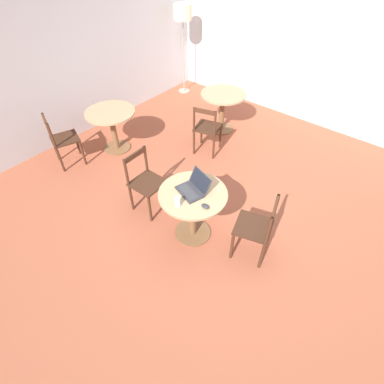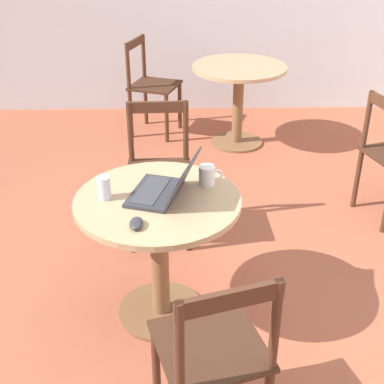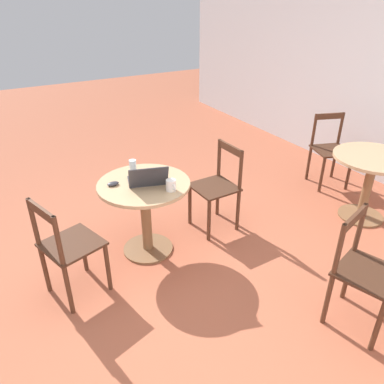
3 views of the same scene
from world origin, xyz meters
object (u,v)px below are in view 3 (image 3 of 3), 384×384
Objects in this scene: cafe_table_far at (371,173)px; mug at (171,185)px; chair_near_back at (218,187)px; drinking_glass at (133,166)px; cafe_table_near at (145,201)px; mouse at (113,184)px; laptop at (148,179)px; chair_near_front at (68,248)px; chair_far_left at (330,150)px; chair_mid_left at (363,272)px.

cafe_table_far is 2.13m from mug.
chair_near_back is 0.87m from drinking_glass.
mouse is at bearing -108.83° from cafe_table_near.
laptop reaches higher than mug.
chair_near_back is at bearing 99.52° from chair_near_front.
chair_far_left is at bearing 91.58° from mouse.
chair_mid_left is at bearing 36.84° from mouse.
chair_mid_left is at bearing 32.23° from cafe_table_near.
mouse is (0.08, -2.75, 0.28)m from chair_far_left.
chair_mid_left is 2.04m from drinking_glass.
cafe_table_far is at bearing 66.21° from chair_near_back.
cafe_table_far is 3.00m from chair_near_front.
chair_near_back reaches higher than mouse.
chair_near_back is at bearing 112.70° from mug.
chair_near_back and chair_far_left have the same top height.
chair_near_back is at bearing -173.44° from chair_mid_left.
chair_near_back is at bearing -85.58° from chair_far_left.
cafe_table_near is 7.01× the size of drinking_glass.
chair_far_left reaches higher than mouse.
chair_near_front and chair_near_back have the same top height.
cafe_table_far is 1.58m from chair_near_back.
mouse is (-0.06, -1.03, 0.28)m from chair_near_back.
drinking_glass is at bearing -176.01° from laptop.
cafe_table_near is 6.59× the size of mug.
cafe_table_near is 0.93× the size of chair_far_left.
chair_near_back is at bearing -113.79° from cafe_table_far.
chair_near_front reaches higher than cafe_table_near.
chair_near_back is 1.00× the size of chair_mid_left.
drinking_glass is at bearing -92.10° from chair_far_left.
laptop reaches higher than drinking_glass.
chair_far_left reaches higher than drinking_glass.
chair_near_back is (-0.26, 1.53, 0.00)m from chair_near_front.
laptop is (-1.50, -0.94, 0.31)m from chair_mid_left.
chair_near_back is 0.76m from mug.
cafe_table_near and cafe_table_far have the same top height.
chair_near_front and chair_far_left have the same top height.
chair_mid_left is (1.30, 1.70, 0.00)m from chair_near_front.
chair_near_back is (-0.03, 0.78, -0.08)m from cafe_table_near.
cafe_table_near is 0.93× the size of chair_near_front.
laptop is 3.47× the size of drinking_glass.
chair_near_front is 3.27m from chair_far_left.
cafe_table_far is 0.93× the size of chair_mid_left.
mug is (0.24, 0.14, 0.23)m from cafe_table_near.
chair_mid_left is at bearing -54.12° from cafe_table_far.
chair_mid_left reaches higher than mouse.
drinking_glass reaches higher than cafe_table_far.
cafe_table_near is at bearing -86.37° from chair_far_left.
chair_mid_left is at bearing 32.65° from mug.
cafe_table_near is 0.78m from chair_near_front.
cafe_table_near is at bearing -105.33° from cafe_table_far.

